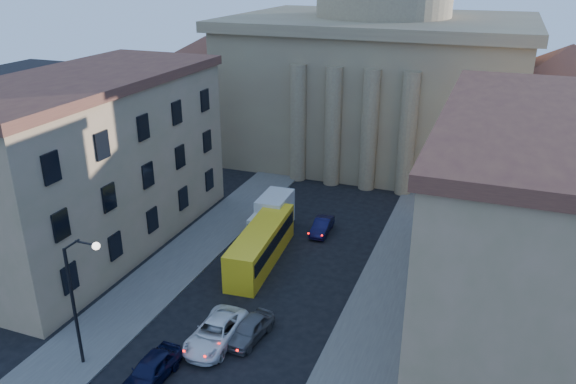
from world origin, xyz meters
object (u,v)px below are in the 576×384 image
object	(u,v)px
street_lamp	(78,292)
city_bus	(261,244)
car_left_near	(151,370)
box_truck	(272,217)

from	to	relation	value
street_lamp	city_bus	size ratio (longest dim) A/B	0.80
street_lamp	city_bus	distance (m)	16.75
street_lamp	car_left_near	bearing A→B (deg)	2.78
street_lamp	box_truck	distance (m)	21.53
car_left_near	city_bus	xyz separation A→B (m)	(0.40, 15.45, 0.86)
street_lamp	box_truck	xyz separation A→B (m)	(3.49, 20.92, -3.70)
car_left_near	city_bus	distance (m)	15.48
street_lamp	city_bus	world-z (taller)	street_lamp
street_lamp	city_bus	bearing A→B (deg)	73.29
city_bus	box_truck	size ratio (longest dim) A/B	1.78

